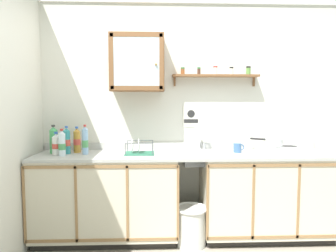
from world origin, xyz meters
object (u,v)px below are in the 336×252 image
(bottle_opaque_white_5, at_px, (56,145))
(mug, at_px, (238,148))
(warning_sign, at_px, (191,117))
(bottle_juice_amber_3, at_px, (77,141))
(dish_rack, at_px, (139,151))
(bottle_water_blue_1, at_px, (85,141))
(hot_plate_stove, at_px, (283,149))
(trash_bin, at_px, (191,225))
(bottle_water_clear_2, at_px, (62,144))
(wall_cabinet, at_px, (137,63))
(sink, at_px, (203,155))
(bottle_detergent_teal_4, at_px, (67,141))
(saucepan, at_px, (274,142))
(bottle_soda_green_0, at_px, (54,141))

(bottle_opaque_white_5, distance_m, mug, 1.89)
(mug, relative_size, warning_sign, 0.52)
(bottle_juice_amber_3, distance_m, dish_rack, 0.68)
(bottle_water_blue_1, xyz_separation_m, bottle_opaque_white_5, (-0.29, -0.02, -0.03))
(hot_plate_stove, xyz_separation_m, bottle_juice_amber_3, (-2.20, 0.08, 0.10))
(warning_sign, distance_m, trash_bin, 1.17)
(bottle_water_blue_1, bearing_deg, trash_bin, -8.19)
(hot_plate_stove, relative_size, warning_sign, 1.53)
(hot_plate_stove, xyz_separation_m, trash_bin, (-1.00, -0.19, -0.74))
(bottle_water_clear_2, bearing_deg, wall_cabinet, 16.91)
(bottle_opaque_white_5, relative_size, mug, 1.94)
(sink, bearing_deg, bottle_water_blue_1, -177.82)
(bottle_detergent_teal_4, relative_size, mug, 2.38)
(bottle_water_blue_1, bearing_deg, hot_plate_stove, 0.93)
(bottle_water_clear_2, relative_size, warning_sign, 1.16)
(bottle_water_blue_1, height_order, mug, bottle_water_blue_1)
(bottle_juice_amber_3, xyz_separation_m, mug, (1.72, -0.07, -0.08))
(hot_plate_stove, relative_size, trash_bin, 0.90)
(sink, height_order, bottle_water_blue_1, bottle_water_blue_1)
(saucepan, bearing_deg, wall_cabinet, 176.58)
(bottle_juice_amber_3, relative_size, mug, 2.28)
(sink, height_order, warning_sign, warning_sign)
(hot_plate_stove, height_order, bottle_opaque_white_5, bottle_opaque_white_5)
(wall_cabinet, bearing_deg, bottle_water_blue_1, -164.69)
(saucepan, relative_size, bottle_water_blue_1, 0.99)
(bottle_opaque_white_5, xyz_separation_m, trash_bin, (1.37, -0.14, -0.81))
(mug, height_order, warning_sign, warning_sign)
(sink, relative_size, bottle_water_blue_1, 1.61)
(bottle_water_clear_2, xyz_separation_m, bottle_opaque_white_5, (-0.08, 0.06, -0.02))
(bottle_juice_amber_3, xyz_separation_m, bottle_detergent_teal_4, (-0.09, -0.08, 0.01))
(bottle_water_blue_1, distance_m, dish_rack, 0.56)
(bottle_opaque_white_5, bearing_deg, bottle_detergent_teal_4, 30.18)
(bottle_juice_amber_3, distance_m, mug, 1.72)
(mug, relative_size, wall_cabinet, 0.20)
(bottle_water_blue_1, bearing_deg, bottle_opaque_white_5, -176.80)
(mug, bearing_deg, bottle_soda_green_0, 179.05)
(hot_plate_stove, relative_size, bottle_water_blue_1, 1.18)
(wall_cabinet, bearing_deg, warning_sign, 14.05)
(dish_rack, bearing_deg, bottle_water_blue_1, -179.81)
(saucepan, distance_m, bottle_detergent_teal_4, 2.20)
(bottle_water_blue_1, relative_size, mug, 2.52)
(dish_rack, height_order, wall_cabinet, wall_cabinet)
(saucepan, height_order, bottle_juice_amber_3, bottle_juice_amber_3)
(bottle_water_blue_1, height_order, wall_cabinet, wall_cabinet)
(sink, bearing_deg, trash_bin, -125.25)
(mug, xyz_separation_m, warning_sign, (-0.47, 0.25, 0.32))
(dish_rack, height_order, trash_bin, dish_rack)
(wall_cabinet, bearing_deg, bottle_water_clear_2, -163.09)
(warning_sign, bearing_deg, dish_rack, -153.20)
(saucepan, height_order, bottle_soda_green_0, bottle_soda_green_0)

